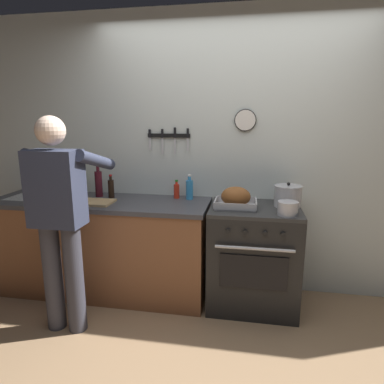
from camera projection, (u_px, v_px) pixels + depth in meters
The scene contains 14 objects.
ground_plane at pixel (216, 382), 2.12m from camera, with size 8.00×8.00×0.00m, color #937251.
wall_back at pixel (233, 155), 3.14m from camera, with size 6.00×0.13×2.60m.
counter_block at pixel (101, 245), 3.18m from camera, with size 2.03×0.65×0.90m.
stove at pixel (253, 256), 2.94m from camera, with size 0.76×0.67×0.90m.
person_cook at pixel (59, 212), 2.49m from camera, with size 0.51×0.63×1.66m.
roasting_pan at pixel (236, 198), 2.81m from camera, with size 0.35×0.26×0.18m.
stock_pot at pixel (288, 196), 2.84m from camera, with size 0.23×0.23×0.21m.
saucepan at pixel (288, 208), 2.60m from camera, with size 0.16×0.16×0.11m.
cutting_board at pixel (93, 202), 2.97m from camera, with size 0.36×0.24×0.02m, color tan.
bottle_hot_sauce at pixel (177, 191), 3.14m from camera, with size 0.05×0.05×0.17m.
bottle_soy_sauce at pixel (111, 188), 3.15m from camera, with size 0.06×0.06×0.22m.
bottle_cooking_oil at pixel (83, 183), 3.29m from camera, with size 0.07×0.07×0.27m.
bottle_dish_soap at pixel (189, 189), 3.09m from camera, with size 0.07×0.07×0.23m.
bottle_wine_red at pixel (99, 183), 3.19m from camera, with size 0.07×0.07×0.31m.
Camera 1 is at (0.17, -1.81, 1.64)m, focal length 31.25 mm.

